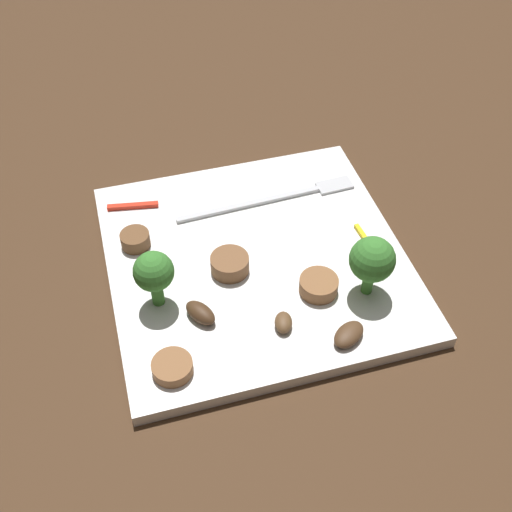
{
  "coord_description": "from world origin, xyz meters",
  "views": [
    {
      "loc": [
        -0.11,
        -0.37,
        0.43
      ],
      "look_at": [
        0.0,
        0.0,
        0.01
      ],
      "focal_mm": 44.53,
      "sensor_mm": 36.0,
      "label": 1
    }
  ],
  "objects": [
    {
      "name": "ground_plane",
      "position": [
        0.0,
        0.0,
        0.0
      ],
      "size": [
        1.4,
        1.4,
        0.0
      ],
      "primitive_type": "plane",
      "color": "#422B19"
    },
    {
      "name": "plate",
      "position": [
        0.0,
        0.0,
        0.01
      ],
      "size": [
        0.26,
        0.26,
        0.01
      ],
      "primitive_type": "cube",
      "color": "white",
      "rests_on": "ground_plane"
    },
    {
      "name": "fork",
      "position": [
        0.04,
        0.07,
        0.01
      ],
      "size": [
        0.18,
        0.02,
        0.0
      ],
      "rotation": [
        0.0,
        0.0,
        0.05
      ],
      "color": "silver",
      "rests_on": "plate"
    },
    {
      "name": "broccoli_floret_0",
      "position": [
        -0.09,
        -0.03,
        0.05
      ],
      "size": [
        0.03,
        0.03,
        0.06
      ],
      "color": "#408630",
      "rests_on": "plate"
    },
    {
      "name": "broccoli_floret_1",
      "position": [
        0.08,
        -0.06,
        0.05
      ],
      "size": [
        0.04,
        0.04,
        0.06
      ],
      "color": "#408630",
      "rests_on": "plate"
    },
    {
      "name": "sausage_slice_0",
      "position": [
        -0.1,
        0.04,
        0.02
      ],
      "size": [
        0.03,
        0.03,
        0.01
      ],
      "primitive_type": "cylinder",
      "rotation": [
        0.0,
        0.0,
        0.24
      ],
      "color": "brown",
      "rests_on": "plate"
    },
    {
      "name": "sausage_slice_1",
      "position": [
        -0.09,
        -0.1,
        0.02
      ],
      "size": [
        0.04,
        0.04,
        0.01
      ],
      "primitive_type": "cylinder",
      "rotation": [
        0.0,
        0.0,
        2.21
      ],
      "color": "brown",
      "rests_on": "plate"
    },
    {
      "name": "sausage_slice_2",
      "position": [
        -0.03,
        -0.01,
        0.02
      ],
      "size": [
        0.05,
        0.05,
        0.02
      ],
      "primitive_type": "cylinder",
      "rotation": [
        0.0,
        0.0,
        1.11
      ],
      "color": "brown",
      "rests_on": "plate"
    },
    {
      "name": "sausage_slice_3",
      "position": [
        0.04,
        -0.05,
        0.02
      ],
      "size": [
        0.05,
        0.05,
        0.01
      ],
      "primitive_type": "cylinder",
      "rotation": [
        0.0,
        0.0,
        2.54
      ],
      "color": "brown",
      "rests_on": "plate"
    },
    {
      "name": "mushroom_0",
      "position": [
        -0.06,
        -0.05,
        0.02
      ],
      "size": [
        0.03,
        0.03,
        0.01
      ],
      "primitive_type": "ellipsoid",
      "rotation": [
        0.0,
        0.0,
        2.13
      ],
      "color": "#422B19",
      "rests_on": "plate"
    },
    {
      "name": "mushroom_1",
      "position": [
        0.0,
        -0.08,
        0.02
      ],
      "size": [
        0.02,
        0.02,
        0.01
      ],
      "primitive_type": "ellipsoid",
      "rotation": [
        0.0,
        0.0,
        4.43
      ],
      "color": "brown",
      "rests_on": "plate"
    },
    {
      "name": "mushroom_2",
      "position": [
        0.05,
        -0.11,
        0.02
      ],
      "size": [
        0.04,
        0.03,
        0.01
      ],
      "primitive_type": "ellipsoid",
      "rotation": [
        0.0,
        0.0,
        0.57
      ],
      "color": "#4C331E",
      "rests_on": "plate"
    },
    {
      "name": "pepper_strip_0",
      "position": [
        -0.1,
        0.09,
        0.01
      ],
      "size": [
        0.05,
        0.01,
        0.0
      ],
      "primitive_type": "cube",
      "rotation": [
        0.0,
        0.0,
        2.97
      ],
      "color": "red",
      "rests_on": "plate"
    },
    {
      "name": "pepper_strip_1",
      "position": [
        0.1,
        -0.01,
        0.01
      ],
      "size": [
        0.01,
        0.04,
        0.0
      ],
      "primitive_type": "cube",
      "rotation": [
        0.0,
        0.0,
        4.79
      ],
      "color": "yellow",
      "rests_on": "plate"
    }
  ]
}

